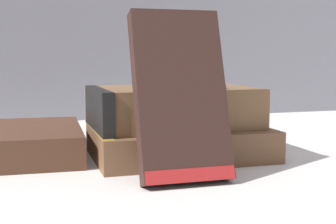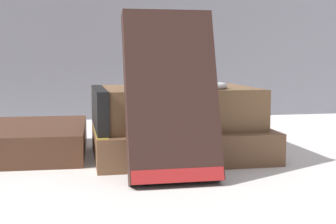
{
  "view_description": "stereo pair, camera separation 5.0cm",
  "coord_description": "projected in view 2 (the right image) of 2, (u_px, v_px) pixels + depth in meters",
  "views": [
    {
      "loc": [
        -0.11,
        -0.5,
        0.11
      ],
      "look_at": [
        0.04,
        -0.02,
        0.05
      ],
      "focal_mm": 50.0,
      "sensor_mm": 36.0,
      "label": 1
    },
    {
      "loc": [
        -0.06,
        -0.52,
        0.11
      ],
      "look_at": [
        0.04,
        -0.02,
        0.05
      ],
      "focal_mm": 50.0,
      "sensor_mm": 36.0,
      "label": 2
    }
  ],
  "objects": [
    {
      "name": "pocket_watch",
      "position": [
        201.0,
        86.0,
        0.51
      ],
      "size": [
        0.06,
        0.06,
        0.01
      ],
      "color": "silver",
      "rests_on": "book_flat_top"
    },
    {
      "name": "ground_plane",
      "position": [
        132.0,
        158.0,
        0.53
      ],
      "size": [
        3.0,
        3.0,
        0.0
      ],
      "primitive_type": "plane",
      "color": "silver"
    },
    {
      "name": "book_flat_bottom",
      "position": [
        176.0,
        142.0,
        0.53
      ],
      "size": [
        0.19,
        0.14,
        0.03
      ],
      "rotation": [
        0.0,
        0.0,
        0.0
      ],
      "color": "brown",
      "rests_on": "ground_plane"
    },
    {
      "name": "book_flat_top",
      "position": [
        169.0,
        107.0,
        0.53
      ],
      "size": [
        0.18,
        0.13,
        0.05
      ],
      "rotation": [
        0.0,
        0.0,
        0.01
      ],
      "color": "brown",
      "rests_on": "book_flat_bottom"
    },
    {
      "name": "book_leaning_front",
      "position": [
        172.0,
        101.0,
        0.42
      ],
      "size": [
        0.08,
        0.07,
        0.16
      ],
      "rotation": [
        -0.31,
        0.0,
        0.0
      ],
      "color": "#331E19",
      "rests_on": "ground_plane"
    }
  ]
}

